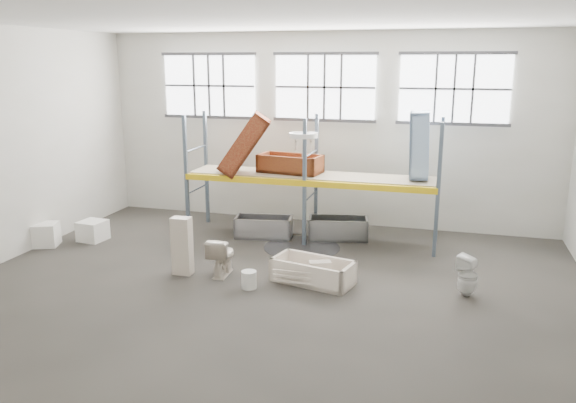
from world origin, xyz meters
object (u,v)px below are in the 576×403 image
(cistern_tall, at_px, (182,246))
(toilet_white, at_px, (468,276))
(steel_tub_right, at_px, (338,228))
(bucket, at_px, (249,280))
(steel_tub_left, at_px, (264,227))
(blue_tub_upright, at_px, (420,145))
(carton_near, at_px, (44,235))
(toilet_beige, at_px, (222,256))
(rust_tub_flat, at_px, (290,163))
(bathtub_beige, at_px, (313,271))

(cistern_tall, bearing_deg, toilet_white, 3.09)
(steel_tub_right, relative_size, bucket, 4.23)
(steel_tub_left, distance_m, blue_tub_upright, 4.24)
(bucket, relative_size, carton_near, 0.53)
(toilet_beige, height_order, carton_near, toilet_beige)
(cistern_tall, bearing_deg, blue_tub_upright, 34.27)
(toilet_white, distance_m, steel_tub_right, 4.08)
(toilet_beige, height_order, bucket, toilet_beige)
(toilet_white, bearing_deg, steel_tub_right, -108.96)
(rust_tub_flat, distance_m, bucket, 3.91)
(steel_tub_left, bearing_deg, carton_near, -156.51)
(rust_tub_flat, xyz_separation_m, carton_near, (-5.36, -2.43, -1.55))
(toilet_white, xyz_separation_m, carton_near, (-9.56, 0.34, -0.12))
(toilet_white, bearing_deg, rust_tub_flat, -99.26)
(toilet_beige, xyz_separation_m, steel_tub_left, (0.02, 2.67, -0.15))
(steel_tub_right, bearing_deg, bucket, -106.45)
(bathtub_beige, distance_m, toilet_beige, 1.90)
(bathtub_beige, xyz_separation_m, bucket, (-1.12, -0.63, -0.06))
(bathtub_beige, distance_m, steel_tub_left, 3.17)
(steel_tub_right, xyz_separation_m, blue_tub_upright, (1.84, -0.03, 2.13))
(toilet_white, xyz_separation_m, blue_tub_upright, (-1.13, 2.75, 2.00))
(bathtub_beige, distance_m, rust_tub_flat, 3.56)
(bathtub_beige, bearing_deg, toilet_white, 16.20)
(steel_tub_right, bearing_deg, toilet_white, -43.12)
(toilet_beige, bearing_deg, carton_near, -9.41)
(cistern_tall, distance_m, blue_tub_upright, 5.76)
(blue_tub_upright, distance_m, carton_near, 9.02)
(toilet_white, relative_size, steel_tub_left, 0.57)
(toilet_beige, bearing_deg, blue_tub_upright, -142.98)
(bathtub_beige, distance_m, carton_near, 6.67)
(carton_near, bearing_deg, toilet_beige, -7.03)
(toilet_beige, height_order, toilet_white, toilet_beige)
(toilet_white, relative_size, blue_tub_upright, 0.52)
(cistern_tall, height_order, steel_tub_right, cistern_tall)
(toilet_beige, xyz_separation_m, rust_tub_flat, (0.60, 3.02, 1.42))
(toilet_white, height_order, blue_tub_upright, blue_tub_upright)
(rust_tub_flat, bearing_deg, steel_tub_left, -148.60)
(bathtub_beige, relative_size, steel_tub_right, 1.10)
(cistern_tall, xyz_separation_m, steel_tub_left, (0.81, 2.84, -0.34))
(toilet_beige, height_order, steel_tub_right, toilet_beige)
(cistern_tall, height_order, toilet_white, cistern_tall)
(rust_tub_flat, bearing_deg, bucket, -87.23)
(bathtub_beige, bearing_deg, blue_tub_upright, 71.89)
(steel_tub_left, height_order, carton_near, carton_near)
(rust_tub_flat, height_order, blue_tub_upright, blue_tub_upright)
(bathtub_beige, xyz_separation_m, steel_tub_right, (-0.07, 2.93, 0.03))
(steel_tub_left, relative_size, steel_tub_right, 0.97)
(steel_tub_left, distance_m, rust_tub_flat, 1.71)
(toilet_white, bearing_deg, bathtub_beige, -63.01)
(bathtub_beige, xyz_separation_m, steel_tub_left, (-1.87, 2.56, 0.02))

